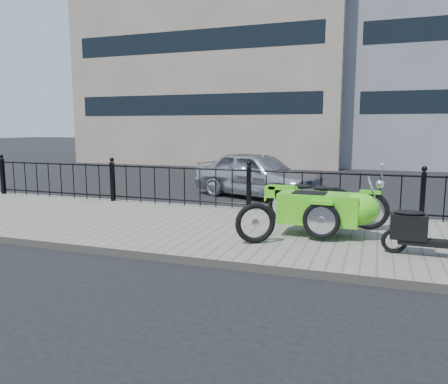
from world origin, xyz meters
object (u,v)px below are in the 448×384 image
(scooter, at_px, (425,231))
(sedan_car, at_px, (257,174))
(motorcycle_sidecar, at_px, (330,207))
(spare_tire, at_px, (255,223))

(scooter, relative_size, sedan_car, 0.36)
(motorcycle_sidecar, distance_m, scooter, 1.63)
(scooter, xyz_separation_m, sedan_car, (-3.81, 4.99, 0.16))
(scooter, bearing_deg, sedan_car, 127.37)
(scooter, xyz_separation_m, spare_tire, (-2.44, -0.15, -0.03))
(motorcycle_sidecar, xyz_separation_m, scooter, (1.40, -0.82, -0.12))
(scooter, height_order, spare_tire, scooter)
(scooter, distance_m, spare_tire, 2.45)
(sedan_car, bearing_deg, motorcycle_sidecar, -128.96)
(motorcycle_sidecar, relative_size, scooter, 1.69)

